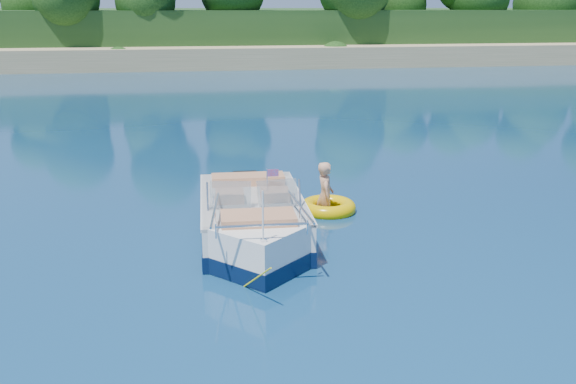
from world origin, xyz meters
name	(u,v)px	position (x,y,z in m)	size (l,w,h in m)	color
ground	(326,247)	(0.00, 0.00, 0.00)	(160.00, 160.00, 0.00)	#092141
shoreline	(201,37)	(0.00, 63.77, 0.98)	(170.00, 59.00, 6.00)	#8E7D52
motorboat	(253,224)	(-1.29, 0.50, 0.35)	(2.07, 5.44, 1.81)	white
tow_tube	(328,208)	(0.52, 2.11, 0.08)	(1.24, 1.24, 0.33)	#E3B300
boy	(325,212)	(0.44, 2.09, 0.00)	(0.58, 0.38, 1.58)	tan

